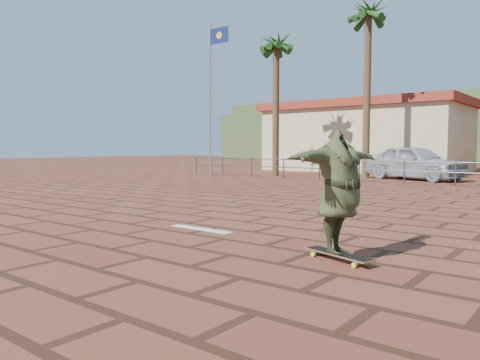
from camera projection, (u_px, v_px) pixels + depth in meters
name	position (u px, v px, depth m)	size (l,w,h in m)	color
ground	(215.00, 218.00, 10.19)	(120.00, 120.00, 0.00)	brown
paint_stripe	(201.00, 229.00, 8.82)	(1.40, 0.22, 0.01)	white
guardrail	(405.00, 168.00, 19.54)	(24.06, 0.06, 1.00)	#47494F
flagpole	(212.00, 88.00, 24.58)	(1.30, 0.10, 8.00)	gray
palm_far_left	(276.00, 48.00, 24.92)	(2.40, 2.40, 8.25)	brown
palm_left	(368.00, 18.00, 23.24)	(2.40, 2.40, 9.45)	brown
building_west	(366.00, 136.00, 30.97)	(12.60, 7.60, 4.50)	beige
hill_back	(357.00, 130.00, 67.36)	(35.00, 14.00, 8.00)	#384C28
longboard	(338.00, 254.00, 6.35)	(1.11, 0.55, 0.11)	olive
skateboarder	(339.00, 192.00, 6.29)	(2.05, 0.56, 1.67)	#394123
car_silver	(414.00, 162.00, 22.23)	(1.96, 4.88, 1.66)	#AAABB1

